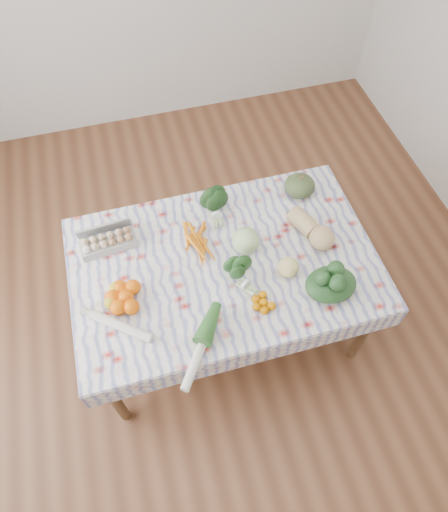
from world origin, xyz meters
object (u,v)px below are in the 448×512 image
at_px(dining_table, 224,270).
at_px(butternut_squash, 312,228).
at_px(grapefruit, 288,267).
at_px(kabocha_squash, 300,185).
at_px(cabbage, 246,241).
at_px(egg_carton, 108,243).

bearing_deg(dining_table, butternut_squash, 4.75).
height_order(butternut_squash, grapefruit, butternut_squash).
bearing_deg(grapefruit, butternut_squash, 43.46).
bearing_deg(kabocha_squash, dining_table, -147.30).
relative_size(kabocha_squash, butternut_squash, 0.61).
bearing_deg(dining_table, kabocha_squash, 32.70).
bearing_deg(cabbage, egg_carton, 163.70).
bearing_deg(butternut_squash, kabocha_squash, 59.55).
distance_m(kabocha_squash, cabbage, 0.53).
bearing_deg(dining_table, egg_carton, 155.77).
xyz_separation_m(dining_table, grapefruit, (0.31, -0.16, 0.14)).
bearing_deg(cabbage, kabocha_squash, 35.88).
height_order(kabocha_squash, cabbage, cabbage).
height_order(egg_carton, butternut_squash, butternut_squash).
xyz_separation_m(egg_carton, kabocha_squash, (1.15, 0.10, 0.02)).
xyz_separation_m(dining_table, butternut_squash, (0.52, 0.04, 0.15)).
bearing_deg(dining_table, cabbage, 21.08).
height_order(cabbage, grapefruit, cabbage).
relative_size(dining_table, butternut_squash, 5.39).
bearing_deg(grapefruit, kabocha_squash, 63.48).
distance_m(cabbage, butternut_squash, 0.38).
distance_m(butternut_squash, grapefruit, 0.29).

